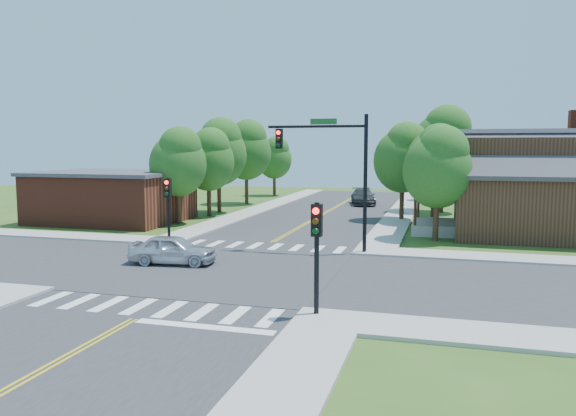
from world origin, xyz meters
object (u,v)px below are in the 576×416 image
(signal_pole_se, at_px, (317,238))
(signal_pole_nw, at_px, (168,198))
(car_silver, at_px, (173,250))
(car_dgrey, at_px, (363,197))
(house_ne, at_px, (539,183))
(signal_mast_ne, at_px, (333,160))

(signal_pole_se, xyz_separation_m, signal_pole_nw, (-11.20, 11.20, 0.00))
(car_silver, xyz_separation_m, car_dgrey, (4.83, 29.25, 0.05))
(car_dgrey, bearing_deg, house_ne, -63.06)
(signal_pole_se, bearing_deg, signal_pole_nw, 135.00)
(signal_pole_nw, height_order, house_ne, house_ne)
(signal_mast_ne, distance_m, car_silver, 9.33)
(car_silver, distance_m, car_dgrey, 29.64)
(signal_pole_se, bearing_deg, car_dgrey, 95.68)
(signal_mast_ne, bearing_deg, car_dgrey, 94.34)
(signal_mast_ne, height_order, signal_pole_se, signal_mast_ne)
(house_ne, bearing_deg, signal_mast_ne, -142.32)
(signal_pole_se, height_order, car_silver, signal_pole_se)
(signal_mast_ne, relative_size, car_silver, 1.69)
(signal_mast_ne, xyz_separation_m, car_dgrey, (-1.83, 24.20, -4.11))
(signal_mast_ne, distance_m, house_ne, 14.23)
(signal_pole_se, distance_m, car_silver, 10.56)
(house_ne, xyz_separation_m, car_silver, (-17.85, -13.70, -2.63))
(house_ne, distance_m, car_silver, 22.66)
(signal_pole_nw, distance_m, car_dgrey, 25.47)
(signal_mast_ne, height_order, car_dgrey, signal_mast_ne)
(signal_mast_ne, relative_size, signal_pole_se, 1.89)
(car_silver, bearing_deg, signal_mast_ne, -59.66)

